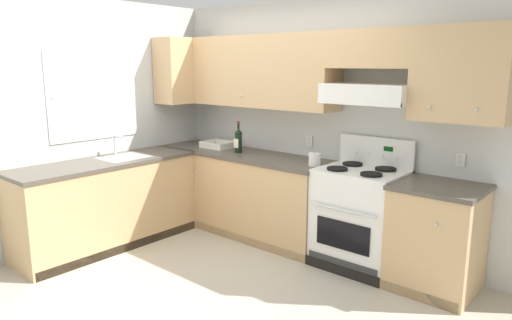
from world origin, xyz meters
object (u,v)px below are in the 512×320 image
Objects in this scene: bowl at (218,146)px; paper_towel_roll at (315,159)px; wine_bottle at (238,140)px; stove at (359,217)px.

bowl is 2.87× the size of paper_towel_roll.
wine_bottle is at bearing 178.91° from paper_towel_roll.
wine_bottle is 0.43m from bowl.
wine_bottle reaches higher than stove.
stove is 1.61m from wine_bottle.
bowl is at bearing 168.70° from wine_bottle.
stove is 9.65× the size of paper_towel_roll.
paper_towel_roll reaches higher than bowl.
paper_towel_roll is at bearing -173.24° from stove.
paper_towel_roll is at bearing -1.09° from wine_bottle.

